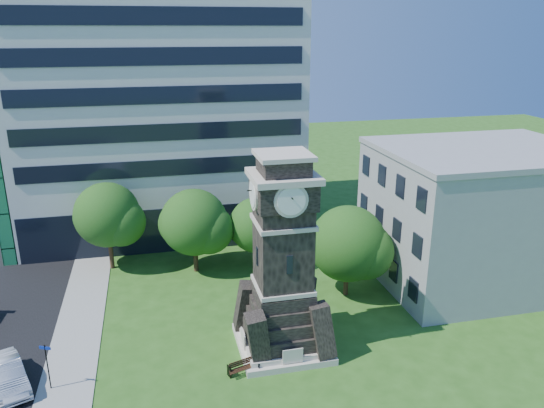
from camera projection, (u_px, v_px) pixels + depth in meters
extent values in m
plane|color=#285317|center=(240.00, 372.00, 30.30)|extent=(160.00, 160.00, 0.00)
cube|color=gray|center=(75.00, 345.00, 32.86)|extent=(3.00, 70.00, 0.06)
cube|color=beige|center=(282.00, 343.00, 32.73)|extent=(5.40, 5.40, 0.40)
cube|color=beige|center=(282.00, 338.00, 32.62)|extent=(4.80, 4.80, 0.30)
cube|color=black|center=(283.00, 238.00, 30.53)|extent=(3.00, 3.00, 6.40)
cube|color=beige|center=(283.00, 285.00, 31.47)|extent=(3.25, 3.25, 0.25)
cube|color=beige|center=(283.00, 222.00, 30.21)|extent=(3.25, 3.25, 0.25)
cube|color=black|center=(290.00, 265.00, 29.44)|extent=(0.35, 0.08, 1.10)
cube|color=black|center=(283.00, 192.00, 29.64)|extent=(3.30, 3.30, 1.60)
cube|color=beige|center=(283.00, 176.00, 29.36)|extent=(3.70, 3.70, 0.35)
cylinder|color=white|center=(292.00, 201.00, 28.01)|extent=(1.56, 0.06, 1.56)
cylinder|color=white|center=(252.00, 194.00, 29.26)|extent=(0.06, 1.56, 1.56)
cube|color=black|center=(283.00, 166.00, 29.17)|extent=(2.60, 2.60, 0.90)
cube|color=beige|center=(284.00, 155.00, 28.98)|extent=(3.00, 3.00, 0.25)
cube|color=silver|center=(158.00, 81.00, 49.27)|extent=(25.00, 15.00, 28.00)
cube|color=black|center=(169.00, 229.00, 46.40)|extent=(24.50, 0.80, 4.00)
cube|color=#939698|center=(479.00, 217.00, 40.43)|extent=(15.00, 12.00, 10.00)
cube|color=#939698|center=(488.00, 150.00, 38.79)|extent=(15.20, 12.20, 0.40)
imported|color=silver|center=(7.00, 375.00, 28.84)|extent=(3.27, 4.82, 1.50)
imported|color=#4D4E52|center=(467.00, 298.00, 37.37)|extent=(4.87, 2.87, 1.27)
cube|color=black|center=(229.00, 371.00, 29.81)|extent=(0.06, 0.43, 0.67)
cube|color=black|center=(258.00, 367.00, 30.16)|extent=(0.06, 0.43, 0.67)
cube|color=#331A11|center=(243.00, 368.00, 29.95)|extent=(1.73, 0.46, 0.04)
cube|color=#331A11|center=(243.00, 362.00, 30.06)|extent=(1.73, 0.04, 0.38)
cylinder|color=black|center=(48.00, 367.00, 28.45)|extent=(0.07, 0.07, 2.76)
cube|color=navy|center=(45.00, 348.00, 28.06)|extent=(0.66, 0.04, 0.17)
cylinder|color=#332114|center=(111.00, 253.00, 43.08)|extent=(0.35, 0.35, 2.69)
sphere|color=#326C20|center=(107.00, 215.00, 42.05)|extent=(5.19, 5.19, 5.19)
sphere|color=#326C20|center=(121.00, 222.00, 41.96)|extent=(3.89, 3.89, 3.89)
sphere|color=#326C20|center=(96.00, 216.00, 42.55)|extent=(3.63, 3.63, 3.63)
cylinder|color=#332114|center=(196.00, 257.00, 42.60)|extent=(0.38, 0.38, 2.44)
sphere|color=#245218|center=(194.00, 222.00, 41.66)|extent=(5.30, 5.30, 5.30)
sphere|color=#245218|center=(208.00, 229.00, 41.54)|extent=(3.97, 3.97, 3.97)
sphere|color=#245218|center=(182.00, 223.00, 42.15)|extent=(3.71, 3.71, 3.71)
cylinder|color=#332114|center=(258.00, 255.00, 43.38)|extent=(0.33, 0.33, 2.13)
sphere|color=#23641D|center=(257.00, 225.00, 42.56)|extent=(4.55, 4.55, 4.55)
sphere|color=#23641D|center=(270.00, 231.00, 42.46)|extent=(3.41, 3.41, 3.41)
sphere|color=#23641D|center=(246.00, 226.00, 42.99)|extent=(3.18, 3.18, 3.18)
cylinder|color=#332114|center=(346.00, 280.00, 38.80)|extent=(0.35, 0.35, 2.35)
sphere|color=#305B1B|center=(348.00, 244.00, 37.90)|extent=(5.50, 5.50, 5.50)
sphere|color=#305B1B|center=(365.00, 251.00, 37.77)|extent=(4.13, 4.13, 4.13)
sphere|color=#305B1B|center=(332.00, 244.00, 38.41)|extent=(3.85, 3.85, 3.85)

